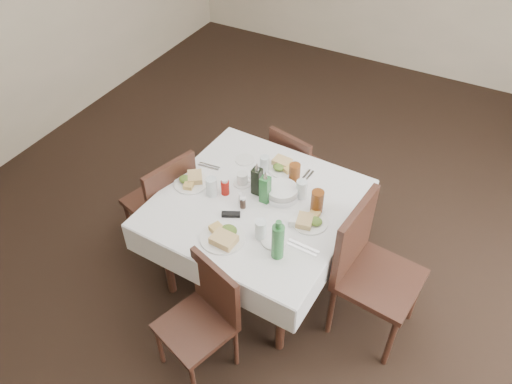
% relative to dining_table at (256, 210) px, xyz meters
% --- Properties ---
extents(ground_plane, '(7.00, 7.00, 0.00)m').
position_rel_dining_table_xyz_m(ground_plane, '(0.23, 0.20, -0.68)').
color(ground_plane, black).
extents(room_shell, '(6.04, 7.04, 2.80)m').
position_rel_dining_table_xyz_m(room_shell, '(0.23, 0.20, 1.03)').
color(room_shell, '#C4B69A').
rests_on(room_shell, ground).
extents(dining_table, '(1.31, 1.31, 0.76)m').
position_rel_dining_table_xyz_m(dining_table, '(0.00, 0.00, 0.00)').
color(dining_table, '#321F15').
rests_on(dining_table, ground).
extents(chair_north, '(0.47, 0.47, 0.83)m').
position_rel_dining_table_xyz_m(chair_north, '(-0.06, 0.78, -0.20)').
color(chair_north, '#321F15').
rests_on(chair_north, ground).
extents(chair_south, '(0.50, 0.50, 0.84)m').
position_rel_dining_table_xyz_m(chair_south, '(0.05, -0.75, -0.20)').
color(chair_south, '#321F15').
rests_on(chair_south, ground).
extents(chair_east, '(0.53, 0.53, 1.02)m').
position_rel_dining_table_xyz_m(chair_east, '(0.80, -0.01, -0.09)').
color(chair_east, '#321F15').
rests_on(chair_east, ground).
extents(chair_west, '(0.53, 0.53, 0.91)m').
position_rel_dining_table_xyz_m(chair_west, '(-0.72, -0.08, -0.16)').
color(chair_west, '#321F15').
rests_on(chair_west, ground).
extents(meal_north, '(0.23, 0.23, 0.05)m').
position_rel_dining_table_xyz_m(meal_north, '(-0.00, 0.39, 0.11)').
color(meal_north, white).
rests_on(meal_north, dining_table).
extents(meal_south, '(0.29, 0.29, 0.06)m').
position_rel_dining_table_xyz_m(meal_south, '(-0.02, -0.39, 0.11)').
color(meal_south, white).
rests_on(meal_south, dining_table).
extents(meal_east, '(0.24, 0.24, 0.05)m').
position_rel_dining_table_xyz_m(meal_east, '(0.39, -0.01, 0.11)').
color(meal_east, white).
rests_on(meal_east, dining_table).
extents(meal_west, '(0.24, 0.24, 0.05)m').
position_rel_dining_table_xyz_m(meal_west, '(-0.48, -0.05, 0.11)').
color(meal_west, white).
rests_on(meal_west, dining_table).
extents(side_plate_a, '(0.14, 0.14, 0.01)m').
position_rel_dining_table_xyz_m(side_plate_a, '(-0.28, 0.34, 0.09)').
color(side_plate_a, white).
rests_on(side_plate_a, dining_table).
extents(side_plate_b, '(0.16, 0.16, 0.01)m').
position_rel_dining_table_xyz_m(side_plate_b, '(0.26, -0.26, 0.09)').
color(side_plate_b, white).
rests_on(side_plate_b, dining_table).
extents(water_n, '(0.07, 0.07, 0.12)m').
position_rel_dining_table_xyz_m(water_n, '(-0.10, 0.31, 0.15)').
color(water_n, silver).
rests_on(water_n, dining_table).
extents(water_s, '(0.07, 0.07, 0.13)m').
position_rel_dining_table_xyz_m(water_s, '(0.18, -0.27, 0.15)').
color(water_s, silver).
rests_on(water_s, dining_table).
extents(water_e, '(0.07, 0.07, 0.13)m').
position_rel_dining_table_xyz_m(water_e, '(0.24, 0.18, 0.15)').
color(water_e, silver).
rests_on(water_e, dining_table).
extents(water_w, '(0.07, 0.07, 0.14)m').
position_rel_dining_table_xyz_m(water_w, '(-0.29, -0.08, 0.15)').
color(water_w, silver).
rests_on(water_w, dining_table).
extents(iced_tea_a, '(0.08, 0.08, 0.16)m').
position_rel_dining_table_xyz_m(iced_tea_a, '(0.14, 0.29, 0.17)').
color(iced_tea_a, brown).
rests_on(iced_tea_a, dining_table).
extents(iced_tea_b, '(0.08, 0.08, 0.17)m').
position_rel_dining_table_xyz_m(iced_tea_b, '(0.39, 0.10, 0.17)').
color(iced_tea_b, brown).
rests_on(iced_tea_b, dining_table).
extents(bread_basket, '(0.24, 0.24, 0.08)m').
position_rel_dining_table_xyz_m(bread_basket, '(0.13, 0.12, 0.12)').
color(bread_basket, silver).
rests_on(bread_basket, dining_table).
extents(oil_cruet_dark, '(0.06, 0.06, 0.26)m').
position_rel_dining_table_xyz_m(oil_cruet_dark, '(-0.04, 0.08, 0.20)').
color(oil_cruet_dark, black).
rests_on(oil_cruet_dark, dining_table).
extents(oil_cruet_green, '(0.06, 0.06, 0.25)m').
position_rel_dining_table_xyz_m(oil_cruet_green, '(0.05, 0.03, 0.19)').
color(oil_cruet_green, '#2A6E34').
rests_on(oil_cruet_green, dining_table).
extents(ketchup_bottle, '(0.06, 0.06, 0.12)m').
position_rel_dining_table_xyz_m(ketchup_bottle, '(-0.22, -0.03, 0.14)').
color(ketchup_bottle, '#97110A').
rests_on(ketchup_bottle, dining_table).
extents(salt_shaker, '(0.03, 0.03, 0.08)m').
position_rel_dining_table_xyz_m(salt_shaker, '(-0.08, -0.06, 0.12)').
color(salt_shaker, white).
rests_on(salt_shaker, dining_table).
extents(pepper_shaker, '(0.04, 0.04, 0.09)m').
position_rel_dining_table_xyz_m(pepper_shaker, '(-0.05, -0.09, 0.13)').
color(pepper_shaker, '#38261E').
rests_on(pepper_shaker, dining_table).
extents(coffee_mug, '(0.14, 0.12, 0.09)m').
position_rel_dining_table_xyz_m(coffee_mug, '(-0.17, 0.11, 0.13)').
color(coffee_mug, white).
rests_on(coffee_mug, dining_table).
extents(sunglasses, '(0.13, 0.09, 0.03)m').
position_rel_dining_table_xyz_m(sunglasses, '(-0.08, -0.20, 0.10)').
color(sunglasses, black).
rests_on(sunglasses, dining_table).
extents(green_bottle, '(0.07, 0.07, 0.29)m').
position_rel_dining_table_xyz_m(green_bottle, '(0.33, -0.35, 0.21)').
color(green_bottle, '#2A6E34').
rests_on(green_bottle, dining_table).
extents(sugar_caddy, '(0.11, 0.09, 0.05)m').
position_rel_dining_table_xyz_m(sugar_caddy, '(0.32, -0.07, 0.11)').
color(sugar_caddy, white).
rests_on(sugar_caddy, dining_table).
extents(cutlery_n, '(0.05, 0.18, 0.01)m').
position_rel_dining_table_xyz_m(cutlery_n, '(0.19, 0.38, 0.09)').
color(cutlery_n, silver).
rests_on(cutlery_n, dining_table).
extents(cutlery_s, '(0.08, 0.17, 0.01)m').
position_rel_dining_table_xyz_m(cutlery_s, '(-0.12, -0.40, 0.09)').
color(cutlery_s, silver).
rests_on(cutlery_s, dining_table).
extents(cutlery_e, '(0.21, 0.06, 0.01)m').
position_rel_dining_table_xyz_m(cutlery_e, '(0.44, -0.23, 0.09)').
color(cutlery_e, silver).
rests_on(cutlery_e, dining_table).
extents(cutlery_w, '(0.16, 0.06, 0.01)m').
position_rel_dining_table_xyz_m(cutlery_w, '(-0.47, 0.15, 0.09)').
color(cutlery_w, silver).
rests_on(cutlery_w, dining_table).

